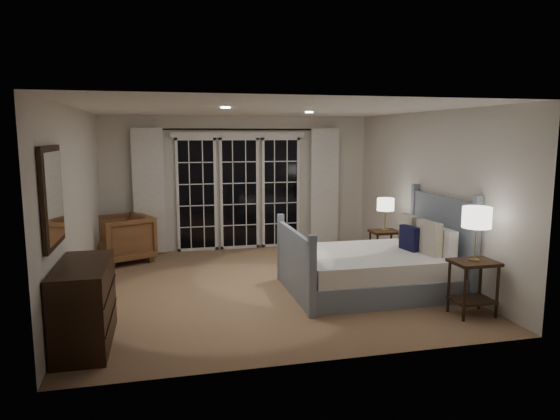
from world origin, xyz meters
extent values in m
plane|color=#90694E|center=(0.00, 0.00, 0.00)|extent=(5.00, 5.00, 0.00)
plane|color=white|center=(0.00, 0.00, 2.50)|extent=(5.00, 5.00, 0.00)
cube|color=silver|center=(-2.50, 0.00, 1.25)|extent=(0.02, 5.00, 2.50)
cube|color=silver|center=(2.50, 0.00, 1.25)|extent=(0.02, 5.00, 2.50)
cube|color=silver|center=(0.00, 2.50, 1.25)|extent=(5.00, 0.02, 2.50)
cube|color=silver|center=(0.00, -2.50, 1.25)|extent=(5.00, 0.02, 2.50)
cube|color=black|center=(-0.80, 2.47, 1.05)|extent=(0.66, 0.02, 2.02)
cube|color=black|center=(0.00, 2.47, 1.05)|extent=(0.66, 0.02, 2.02)
cube|color=black|center=(0.80, 2.47, 1.05)|extent=(0.66, 0.02, 2.02)
cube|color=white|center=(0.00, 2.46, 2.15)|extent=(2.50, 0.04, 0.10)
cylinder|color=black|center=(0.00, 2.40, 2.25)|extent=(3.50, 0.03, 0.03)
cube|color=white|center=(-1.65, 2.38, 1.15)|extent=(0.55, 0.10, 2.25)
cube|color=white|center=(1.65, 2.38, 1.15)|extent=(0.55, 0.10, 2.25)
cylinder|color=white|center=(0.80, 0.60, 2.49)|extent=(0.12, 0.12, 0.01)
cylinder|color=white|center=(-0.60, -0.40, 2.49)|extent=(0.12, 0.12, 0.01)
cube|color=gray|center=(1.35, -0.56, 0.15)|extent=(2.04, 1.59, 0.30)
cube|color=white|center=(1.35, -0.56, 0.42)|extent=(1.98, 1.53, 0.25)
cube|color=gray|center=(2.43, -0.56, 0.65)|extent=(0.06, 1.59, 1.30)
cube|color=gray|center=(0.27, -0.56, 0.45)|extent=(0.06, 1.59, 0.90)
cube|color=white|center=(2.23, -0.88, 0.73)|extent=(0.14, 0.60, 0.36)
cube|color=white|center=(2.23, -0.24, 0.73)|extent=(0.14, 0.60, 0.36)
cube|color=beige|center=(2.07, -0.84, 0.77)|extent=(0.16, 0.46, 0.45)
cube|color=beige|center=(2.07, -0.28, 0.77)|extent=(0.16, 0.46, 0.45)
cube|color=black|center=(1.93, -0.56, 0.72)|extent=(0.15, 0.35, 0.34)
cube|color=black|center=(2.17, -1.72, 0.65)|extent=(0.52, 0.41, 0.04)
cube|color=black|center=(2.17, -1.72, 0.19)|extent=(0.47, 0.37, 0.03)
cylinder|color=black|center=(1.95, -1.89, 0.32)|extent=(0.04, 0.04, 0.64)
cylinder|color=black|center=(2.38, -1.89, 0.32)|extent=(0.04, 0.04, 0.64)
cylinder|color=black|center=(1.95, -1.56, 0.32)|extent=(0.04, 0.04, 0.64)
cylinder|color=black|center=(2.38, -1.56, 0.32)|extent=(0.04, 0.04, 0.64)
cube|color=black|center=(2.12, 0.63, 0.57)|extent=(0.46, 0.36, 0.04)
cube|color=black|center=(2.12, 0.63, 0.16)|extent=(0.42, 0.33, 0.03)
cylinder|color=black|center=(1.93, 0.49, 0.28)|extent=(0.04, 0.04, 0.56)
cylinder|color=black|center=(2.31, 0.49, 0.28)|extent=(0.04, 0.04, 0.56)
cylinder|color=black|center=(1.93, 0.78, 0.28)|extent=(0.04, 0.04, 0.56)
cylinder|color=black|center=(2.31, 0.78, 0.28)|extent=(0.04, 0.04, 0.56)
cylinder|color=#AE9745|center=(2.17, -1.72, 0.68)|extent=(0.12, 0.12, 0.02)
cylinder|color=#AE9745|center=(2.17, -1.72, 0.88)|extent=(0.02, 0.02, 0.38)
cylinder|color=white|center=(2.17, -1.72, 1.19)|extent=(0.34, 0.34, 0.25)
cylinder|color=#AE9745|center=(2.12, 0.63, 0.60)|extent=(0.12, 0.12, 0.02)
cylinder|color=#AE9745|center=(2.12, 0.63, 0.77)|extent=(0.02, 0.02, 0.31)
cylinder|color=white|center=(2.12, 0.63, 1.03)|extent=(0.28, 0.28, 0.20)
imported|color=brown|center=(-2.10, 1.92, 0.40)|extent=(1.16, 1.14, 0.80)
cube|color=black|center=(-2.23, -1.56, 0.43)|extent=(0.51, 1.21, 0.86)
cube|color=black|center=(-1.97, -1.56, 0.28)|extent=(0.01, 1.19, 0.01)
cube|color=black|center=(-1.97, -1.56, 0.57)|extent=(0.01, 1.19, 0.01)
cube|color=black|center=(-2.47, -1.56, 1.55)|extent=(0.04, 0.85, 1.00)
cube|color=white|center=(-2.44, -1.56, 1.55)|extent=(0.01, 0.73, 0.88)
camera|label=1|loc=(-1.41, -6.80, 2.15)|focal=32.00mm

